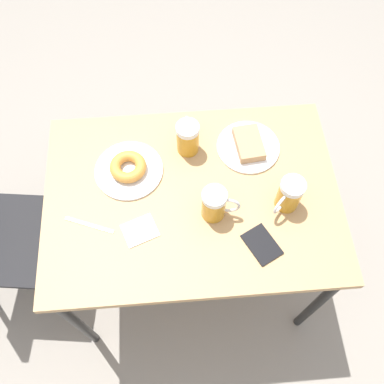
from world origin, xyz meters
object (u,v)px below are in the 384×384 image
(napkin_folded, at_px, (140,230))
(beer_mug_right, at_px, (289,195))
(plate_with_cake, at_px, (248,145))
(beer_mug_center, at_px, (188,137))
(plate_with_donut, at_px, (128,168))
(fork, at_px, (89,225))
(beer_mug_left, at_px, (215,204))
(passport_near_edge, at_px, (262,244))

(napkin_folded, bearing_deg, beer_mug_right, -83.06)
(plate_with_cake, bearing_deg, beer_mug_center, 85.54)
(beer_mug_center, bearing_deg, plate_with_donut, 110.71)
(beer_mug_center, distance_m, fork, 0.46)
(plate_with_donut, bearing_deg, beer_mug_left, -123.44)
(beer_mug_center, xyz_separation_m, beer_mug_right, (-0.26, -0.32, 0.00))
(plate_with_donut, xyz_separation_m, beer_mug_center, (0.08, -0.22, 0.05))
(napkin_folded, bearing_deg, passport_near_edge, -101.61)
(plate_with_donut, bearing_deg, beer_mug_center, -69.29)
(plate_with_donut, relative_size, beer_mug_left, 1.81)
(beer_mug_left, height_order, beer_mug_right, same)
(beer_mug_right, bearing_deg, passport_near_edge, 143.90)
(beer_mug_right, distance_m, napkin_folded, 0.51)
(beer_mug_center, bearing_deg, beer_mug_right, -129.13)
(beer_mug_center, xyz_separation_m, napkin_folded, (-0.32, 0.19, -0.07))
(beer_mug_left, distance_m, passport_near_edge, 0.21)
(beer_mug_right, bearing_deg, plate_with_cake, 21.70)
(napkin_folded, bearing_deg, plate_with_cake, -53.45)
(passport_near_edge, bearing_deg, plate_with_donut, 53.69)
(beer_mug_left, relative_size, beer_mug_right, 1.00)
(plate_with_cake, relative_size, passport_near_edge, 1.53)
(plate_with_donut, height_order, passport_near_edge, plate_with_donut)
(plate_with_donut, height_order, napkin_folded, plate_with_donut)
(beer_mug_right, xyz_separation_m, passport_near_edge, (-0.14, 0.11, -0.06))
(plate_with_cake, distance_m, napkin_folded, 0.51)
(plate_with_donut, xyz_separation_m, napkin_folded, (-0.24, -0.03, -0.02))
(plate_with_cake, bearing_deg, napkin_folded, 126.55)
(beer_mug_center, bearing_deg, beer_mug_left, -166.10)
(beer_mug_right, bearing_deg, plate_with_donut, 71.97)
(plate_with_donut, bearing_deg, napkin_folded, -171.81)
(beer_mug_center, distance_m, passport_near_edge, 0.46)
(beer_mug_center, bearing_deg, fork, 128.77)
(plate_with_cake, distance_m, fork, 0.64)
(plate_with_cake, bearing_deg, plate_with_donut, 98.49)
(beer_mug_center, height_order, napkin_folded, beer_mug_center)
(beer_mug_left, bearing_deg, beer_mug_center, 13.90)
(plate_with_cake, bearing_deg, beer_mug_left, 148.99)
(plate_with_donut, bearing_deg, fork, 146.18)
(beer_mug_center, relative_size, fork, 0.81)
(napkin_folded, distance_m, passport_near_edge, 0.41)
(passport_near_edge, bearing_deg, beer_mug_left, 48.58)
(plate_with_donut, distance_m, fork, 0.25)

